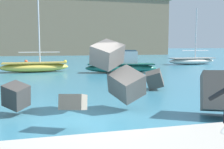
{
  "coord_description": "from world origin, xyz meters",
  "views": [
    {
      "loc": [
        -1.37,
        -7.94,
        2.36
      ],
      "look_at": [
        0.85,
        0.5,
        1.4
      ],
      "focal_mm": 42.34,
      "sensor_mm": 36.0,
      "label": 1
    }
  ],
  "objects_px": {
    "boat_near_right": "(122,66)",
    "mooring_buoy_middle": "(26,62)",
    "mooring_buoy_inner": "(65,62)",
    "boat_mid_centre": "(192,61)",
    "boat_near_centre": "(35,67)"
  },
  "relations": [
    {
      "from": "boat_near_centre",
      "to": "mooring_buoy_middle",
      "type": "xyz_separation_m",
      "value": [
        -1.48,
        12.76,
        -0.28
      ]
    },
    {
      "from": "boat_near_centre",
      "to": "mooring_buoy_inner",
      "type": "bearing_deg",
      "value": 72.46
    },
    {
      "from": "boat_near_centre",
      "to": "boat_mid_centre",
      "type": "relative_size",
      "value": 0.91
    },
    {
      "from": "boat_near_centre",
      "to": "mooring_buoy_middle",
      "type": "relative_size",
      "value": 14.36
    },
    {
      "from": "mooring_buoy_inner",
      "to": "mooring_buoy_middle",
      "type": "distance_m",
      "value": 5.26
    },
    {
      "from": "mooring_buoy_inner",
      "to": "mooring_buoy_middle",
      "type": "height_order",
      "value": "same"
    },
    {
      "from": "mooring_buoy_inner",
      "to": "boat_near_centre",
      "type": "bearing_deg",
      "value": -107.54
    },
    {
      "from": "boat_near_right",
      "to": "boat_mid_centre",
      "type": "distance_m",
      "value": 13.74
    },
    {
      "from": "boat_near_right",
      "to": "mooring_buoy_middle",
      "type": "distance_m",
      "value": 17.69
    },
    {
      "from": "mooring_buoy_inner",
      "to": "mooring_buoy_middle",
      "type": "relative_size",
      "value": 1.0
    },
    {
      "from": "boat_near_right",
      "to": "mooring_buoy_middle",
      "type": "bearing_deg",
      "value": 119.86
    },
    {
      "from": "boat_near_right",
      "to": "boat_mid_centre",
      "type": "xyz_separation_m",
      "value": [
        11.46,
        7.57,
        -0.14
      ]
    },
    {
      "from": "boat_mid_centre",
      "to": "mooring_buoy_inner",
      "type": "height_order",
      "value": "boat_mid_centre"
    },
    {
      "from": "mooring_buoy_inner",
      "to": "mooring_buoy_middle",
      "type": "xyz_separation_m",
      "value": [
        -5.09,
        1.35,
        0.0
      ]
    },
    {
      "from": "boat_near_right",
      "to": "boat_mid_centre",
      "type": "height_order",
      "value": "boat_mid_centre"
    }
  ]
}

